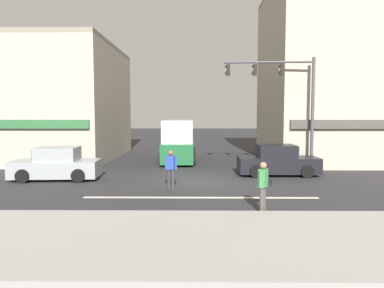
# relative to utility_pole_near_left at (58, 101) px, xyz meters

# --- Properties ---
(ground_plane) EXTENTS (120.00, 120.00, 0.00)m
(ground_plane) POSITION_rel_utility_pole_near_left_xyz_m (8.54, -5.17, -3.93)
(ground_plane) COLOR #2B2B2D
(lane_marking_stripe) EXTENTS (9.00, 0.24, 0.01)m
(lane_marking_stripe) POSITION_rel_utility_pole_near_left_xyz_m (8.54, -8.67, -3.93)
(lane_marking_stripe) COLOR silver
(lane_marking_stripe) RESTS_ON ground
(sidewalk_curb) EXTENTS (40.00, 5.00, 0.16)m
(sidewalk_curb) POSITION_rel_utility_pole_near_left_xyz_m (8.54, -13.67, -3.85)
(sidewalk_curb) COLOR #9E9993
(sidewalk_curb) RESTS_ON ground
(building_left_block) EXTENTS (11.36, 11.91, 7.99)m
(building_left_block) POSITION_rel_utility_pole_near_left_xyz_m (-3.07, 4.26, 0.06)
(building_left_block) COLOR #B7AD99
(building_left_block) RESTS_ON ground
(building_right_corner) EXTENTS (13.38, 9.56, 11.51)m
(building_right_corner) POSITION_rel_utility_pole_near_left_xyz_m (19.96, 2.88, 1.82)
(building_right_corner) COLOR #B7AD99
(building_right_corner) RESTS_ON ground
(utility_pole_near_left) EXTENTS (1.40, 0.22, 7.57)m
(utility_pole_near_left) POSITION_rel_utility_pole_near_left_xyz_m (0.00, 0.00, 0.00)
(utility_pole_near_left) COLOR brown
(utility_pole_near_left) RESTS_ON ground
(utility_pole_far_right) EXTENTS (1.40, 0.22, 8.67)m
(utility_pole_far_right) POSITION_rel_utility_pole_near_left_xyz_m (16.76, 3.41, 0.56)
(utility_pole_far_right) COLOR brown
(utility_pole_far_right) RESTS_ON ground
(traffic_light_mast) EXTENTS (4.89, 0.40, 6.20)m
(traffic_light_mast) POSITION_rel_utility_pole_near_left_xyz_m (13.35, -2.37, 0.37)
(traffic_light_mast) COLOR #47474C
(traffic_light_mast) RESTS_ON ground
(box_truck_crossing_leftbound) EXTENTS (2.28, 5.62, 2.75)m
(box_truck_crossing_leftbound) POSITION_rel_utility_pole_near_left_xyz_m (7.18, 1.69, -2.68)
(box_truck_crossing_leftbound) COLOR #1E6033
(box_truck_crossing_leftbound) RESTS_ON ground
(sedan_parked_curbside) EXTENTS (4.11, 1.90, 1.58)m
(sedan_parked_curbside) POSITION_rel_utility_pole_near_left_xyz_m (12.61, -3.41, -3.22)
(sedan_parked_curbside) COLOR black
(sedan_parked_curbside) RESTS_ON ground
(sedan_crossing_center) EXTENTS (4.19, 2.06, 1.58)m
(sedan_crossing_center) POSITION_rel_utility_pole_near_left_xyz_m (1.59, -4.86, -3.22)
(sedan_crossing_center) COLOR #999EA3
(sedan_crossing_center) RESTS_ON ground
(pedestrian_foreground_with_bag) EXTENTS (0.53, 0.63, 1.67)m
(pedestrian_foreground_with_bag) POSITION_rel_utility_pole_near_left_xyz_m (10.53, -10.84, -2.98)
(pedestrian_foreground_with_bag) COLOR #4C4742
(pedestrian_foreground_with_bag) RESTS_ON ground
(pedestrian_mid_crossing) EXTENTS (0.53, 0.35, 1.67)m
(pedestrian_mid_crossing) POSITION_rel_utility_pole_near_left_xyz_m (7.30, -7.18, -2.98)
(pedestrian_mid_crossing) COLOR #333338
(pedestrian_mid_crossing) RESTS_ON ground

